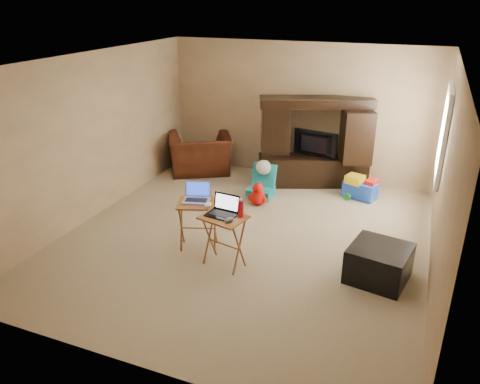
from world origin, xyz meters
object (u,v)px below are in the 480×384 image
at_px(laptop_left, 196,193).
at_px(water_bottle, 241,209).
at_px(recliner, 200,154).
at_px(laptop_right, 221,207).
at_px(child_rocker, 261,182).
at_px(television, 313,145).
at_px(tray_table_right, 224,241).
at_px(tray_table_left, 198,225).
at_px(push_toy, 360,187).
at_px(ottoman, 379,263).
at_px(mouse_right, 229,220).
at_px(mouse_left, 208,205).
at_px(plush_toy, 258,194).
at_px(entertainment_center, 314,142).

distance_m(laptop_left, water_bottle, 0.78).
bearing_deg(recliner, laptop_right, 90.96).
bearing_deg(child_rocker, laptop_left, -96.52).
bearing_deg(water_bottle, laptop_left, 161.95).
height_order(television, tray_table_right, television).
bearing_deg(laptop_right, television, 88.57).
bearing_deg(recliner, tray_table_left, 85.86).
distance_m(push_toy, tray_table_right, 3.13).
bearing_deg(child_rocker, recliner, 155.10).
bearing_deg(laptop_left, push_toy, 38.22).
xyz_separation_m(laptop_left, laptop_right, (0.50, -0.30, 0.02)).
distance_m(push_toy, ottoman, 2.50).
xyz_separation_m(recliner, tray_table_left, (1.31, -2.70, -0.04)).
distance_m(tray_table_left, mouse_right, 0.86).
distance_m(laptop_right, mouse_left, 0.37).
bearing_deg(laptop_right, mouse_left, 150.75).
relative_size(tray_table_left, tray_table_right, 0.98).
height_order(plush_toy, ottoman, ottoman).
height_order(entertainment_center, recliner, entertainment_center).
height_order(tray_table_right, laptop_right, laptop_right).
height_order(laptop_left, laptop_right, laptop_right).
bearing_deg(tray_table_right, entertainment_center, 96.69).
xyz_separation_m(entertainment_center, push_toy, (0.93, -0.35, -0.60)).
relative_size(laptop_left, mouse_right, 2.51).
relative_size(child_rocker, plush_toy, 1.41).
distance_m(push_toy, mouse_right, 3.22).
distance_m(television, mouse_right, 3.27).
bearing_deg(plush_toy, water_bottle, -76.74).
bearing_deg(ottoman, entertainment_center, 118.69).
height_order(plush_toy, mouse_right, mouse_right).
bearing_deg(tray_table_left, water_bottle, -35.75).
height_order(entertainment_center, water_bottle, entertainment_center).
bearing_deg(mouse_right, push_toy, 68.38).
distance_m(recliner, push_toy, 3.14).
bearing_deg(plush_toy, child_rocker, 101.28).
distance_m(recliner, mouse_left, 3.17).
distance_m(plush_toy, mouse_right, 2.15).
distance_m(ottoman, tray_table_right, 1.94).
height_order(recliner, ottoman, recliner).
height_order(entertainment_center, laptop_right, entertainment_center).
distance_m(ottoman, laptop_right, 2.06).
bearing_deg(entertainment_center, television, -111.87).
relative_size(recliner, tray_table_right, 1.67).
height_order(recliner, plush_toy, recliner).
xyz_separation_m(push_toy, ottoman, (0.59, -2.42, 0.01)).
bearing_deg(laptop_left, tray_table_right, -46.12).
relative_size(ottoman, tray_table_left, 1.01).
height_order(tray_table_right, mouse_right, mouse_right).
xyz_separation_m(recliner, tray_table_right, (1.82, -3.00, -0.03)).
height_order(entertainment_center, ottoman, entertainment_center).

